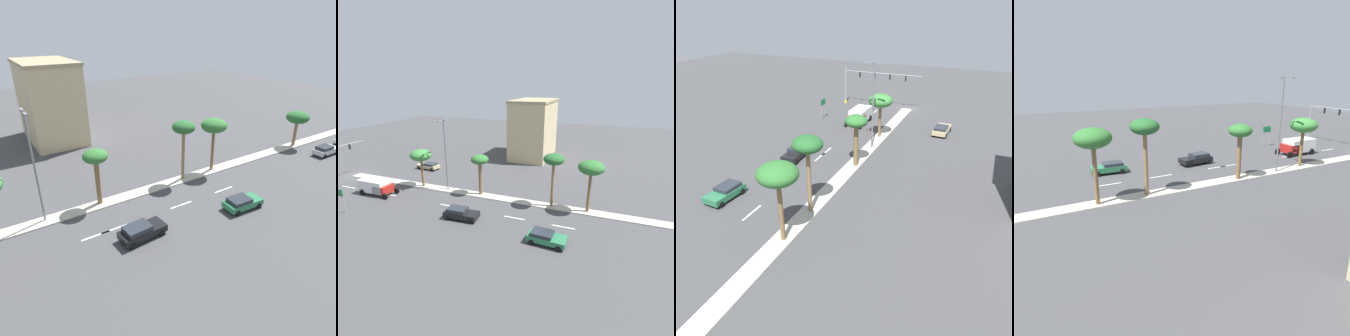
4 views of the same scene
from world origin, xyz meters
TOP-DOWN VIEW (x-y plane):
  - ground_plane at (0.00, 34.01)m, footprint 160.00×160.00m
  - median_curb at (0.00, 43.73)m, footprint 1.80×87.45m
  - lane_stripe_far at (4.93, 4.00)m, footprint 0.20×2.80m
  - lane_stripe_front at (4.93, 12.60)m, footprint 0.20×2.80m
  - lane_stripe_mid at (4.93, 23.54)m, footprint 0.20×2.80m
  - lane_stripe_left at (4.93, 25.46)m, footprint 0.20×2.80m
  - lane_stripe_near at (4.93, 33.43)m, footprint 0.20×2.80m
  - lane_stripe_center at (4.93, 39.77)m, footprint 0.20×2.80m
  - directional_road_sign at (11.72, 10.99)m, footprint 0.10×1.67m
  - commercial_building at (-24.94, 27.66)m, footprint 14.16×8.33m
  - palm_tree_right at (0.19, 15.65)m, footprint 3.42×3.42m
  - palm_tree_trailing at (-0.28, 26.08)m, footprint 2.66×2.66m
  - palm_tree_inboard at (-0.10, 37.25)m, footprint 2.84×2.84m
  - palm_tree_outboard at (-0.16, 42.13)m, footprint 3.38×3.38m
  - street_lamp_center at (-0.24, 20.16)m, footprint 2.90×0.24m
  - sedan_black_near at (7.55, 27.04)m, footprint 2.27×4.54m
  - sedan_tan_trailing at (-8.00, 10.60)m, footprint 2.27×4.61m
  - sedan_green_front at (9.03, 38.54)m, footprint 2.30×4.33m
  - box_truck at (5.25, 10.77)m, footprint 2.68×5.83m

SIDE VIEW (x-z plane):
  - ground_plane at x=0.00m, z-range 0.00..0.00m
  - lane_stripe_far at x=4.93m, z-range 0.00..0.01m
  - lane_stripe_front at x=4.93m, z-range 0.00..0.01m
  - lane_stripe_mid at x=4.93m, z-range 0.00..0.01m
  - lane_stripe_left at x=4.93m, z-range 0.00..0.01m
  - lane_stripe_near at x=4.93m, z-range 0.00..0.01m
  - lane_stripe_center at x=4.93m, z-range 0.00..0.01m
  - median_curb at x=0.00m, z-range 0.00..0.12m
  - sedan_tan_trailing at x=-8.00m, z-range 0.07..1.37m
  - sedan_green_front at x=9.03m, z-range 0.06..1.41m
  - sedan_black_near at x=7.55m, z-range 0.05..1.51m
  - box_truck at x=5.25m, z-range 0.12..2.46m
  - directional_road_sign at x=11.72m, z-range 0.78..4.11m
  - palm_tree_trailing at x=-0.28m, z-range 2.16..8.49m
  - palm_tree_right at x=0.19m, z-range 2.23..8.55m
  - palm_tree_outboard at x=-0.16m, z-range 2.62..9.76m
  - commercial_building at x=-24.94m, z-range 0.01..13.10m
  - street_lamp_center at x=-0.24m, z-range 0.99..12.28m
  - palm_tree_inboard at x=-0.10m, z-range 2.88..10.50m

